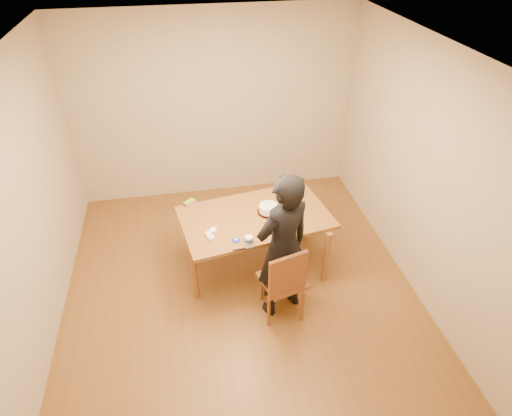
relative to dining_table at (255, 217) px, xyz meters
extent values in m
cube|color=brown|center=(-0.25, -0.43, -0.73)|extent=(4.00, 4.50, 0.00)
cube|color=silver|center=(-0.25, -0.43, 1.97)|extent=(4.00, 4.50, 0.00)
cube|color=tan|center=(-0.25, 1.82, 0.62)|extent=(4.00, 0.00, 2.70)
cube|color=tan|center=(-2.25, -0.43, 0.62)|extent=(0.00, 4.50, 2.70)
cube|color=tan|center=(1.75, -0.43, 0.62)|extent=(0.00, 4.50, 2.70)
cube|color=brown|center=(0.00, 0.00, 0.00)|extent=(1.83, 1.27, 0.04)
cube|color=brown|center=(0.15, -0.77, -0.28)|extent=(0.53, 0.53, 0.04)
cylinder|color=#A80B12|center=(0.17, 0.04, 0.03)|extent=(0.26, 0.26, 0.02)
cylinder|color=white|center=(0.17, 0.04, 0.08)|extent=(0.22, 0.22, 0.07)
ellipsoid|color=white|center=(0.17, 0.04, 0.13)|extent=(0.22, 0.22, 0.03)
cylinder|color=white|center=(-0.15, -0.45, 0.06)|extent=(0.09, 0.09, 0.08)
cylinder|color=#182D9D|center=(-0.28, -0.40, 0.03)|extent=(0.09, 0.09, 0.01)
ellipsoid|color=white|center=(-0.28, -0.40, 0.04)|extent=(0.04, 0.04, 0.02)
cylinder|color=white|center=(-0.55, -0.33, 0.04)|extent=(0.08, 0.08, 0.04)
cylinder|color=white|center=(-0.51, -0.21, 0.04)|extent=(0.08, 0.08, 0.04)
cylinder|color=white|center=(-0.56, -0.26, 0.04)|extent=(0.07, 0.07, 0.04)
cube|color=#E3358F|center=(-0.73, 0.38, 0.03)|extent=(0.16, 0.14, 0.02)
cube|color=green|center=(-0.73, 0.38, 0.05)|extent=(0.16, 0.14, 0.02)
cube|color=black|center=(-0.27, -0.55, 0.02)|extent=(0.14, 0.02, 0.01)
imported|color=black|center=(0.15, -0.73, 0.13)|extent=(0.74, 0.62, 1.72)
camera|label=1|loc=(-0.72, -3.90, 2.97)|focal=30.00mm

